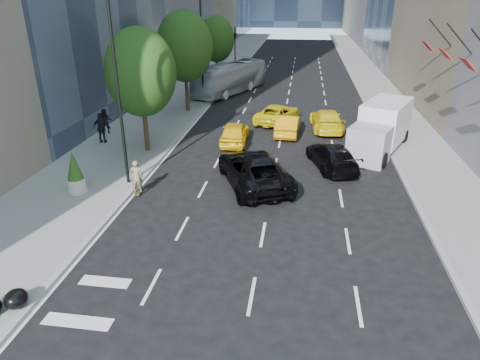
% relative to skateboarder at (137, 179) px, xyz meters
% --- Properties ---
extents(ground, '(160.00, 160.00, 0.00)m').
position_rel_skateboarder_xyz_m(ground, '(5.60, -3.00, -0.85)').
color(ground, black).
rests_on(ground, ground).
extents(sidewalk_left, '(6.00, 120.00, 0.15)m').
position_rel_skateboarder_xyz_m(sidewalk_left, '(-3.40, 27.00, -0.77)').
color(sidewalk_left, slate).
rests_on(sidewalk_left, ground).
extents(sidewalk_right, '(4.00, 120.00, 0.15)m').
position_rel_skateboarder_xyz_m(sidewalk_right, '(15.60, 27.00, -0.77)').
color(sidewalk_right, slate).
rests_on(sidewalk_right, ground).
extents(lamp_near, '(2.13, 0.22, 10.00)m').
position_rel_skateboarder_xyz_m(lamp_near, '(-0.72, 1.00, 4.97)').
color(lamp_near, black).
rests_on(lamp_near, sidewalk_left).
extents(lamp_far, '(2.13, 0.22, 10.00)m').
position_rel_skateboarder_xyz_m(lamp_far, '(-0.72, 19.00, 4.97)').
color(lamp_far, black).
rests_on(lamp_far, sidewalk_left).
extents(tree_near, '(4.20, 4.20, 7.46)m').
position_rel_skateboarder_xyz_m(tree_near, '(-1.60, 6.00, 4.12)').
color(tree_near, black).
rests_on(tree_near, sidewalk_left).
extents(tree_mid, '(4.50, 4.50, 7.99)m').
position_rel_skateboarder_xyz_m(tree_mid, '(-1.60, 16.00, 4.47)').
color(tree_mid, black).
rests_on(tree_mid, sidewalk_left).
extents(tree_far, '(3.90, 3.90, 6.92)m').
position_rel_skateboarder_xyz_m(tree_far, '(-1.60, 29.00, 3.78)').
color(tree_far, black).
rests_on(tree_far, sidewalk_left).
extents(traffic_signal, '(2.48, 0.53, 5.20)m').
position_rel_skateboarder_xyz_m(traffic_signal, '(-0.80, 37.00, 3.39)').
color(traffic_signal, black).
rests_on(traffic_signal, sidewalk_left).
extents(facade_flags, '(1.85, 13.30, 2.05)m').
position_rel_skateboarder_xyz_m(facade_flags, '(16.24, 7.00, 5.34)').
color(facade_flags, black).
rests_on(facade_flags, ground).
extents(skateboarder, '(0.68, 0.50, 1.69)m').
position_rel_skateboarder_xyz_m(skateboarder, '(0.00, 0.00, 0.00)').
color(skateboarder, olive).
rests_on(skateboarder, ground).
extents(black_sedan_lincoln, '(5.00, 6.75, 1.71)m').
position_rel_skateboarder_xyz_m(black_sedan_lincoln, '(5.62, 2.00, 0.01)').
color(black_sedan_lincoln, black).
rests_on(black_sedan_lincoln, ground).
extents(black_sedan_mercedes, '(3.26, 5.24, 1.42)m').
position_rel_skateboarder_xyz_m(black_sedan_mercedes, '(9.80, 5.00, -0.14)').
color(black_sedan_mercedes, black).
rests_on(black_sedan_mercedes, ground).
extents(taxi_a, '(1.91, 4.36, 1.46)m').
position_rel_skateboarder_xyz_m(taxi_a, '(3.60, 8.50, -0.11)').
color(taxi_a, yellow).
rests_on(taxi_a, ground).
extents(taxi_b, '(1.73, 4.42, 1.43)m').
position_rel_skateboarder_xyz_m(taxi_b, '(7.05, 11.00, -0.13)').
color(taxi_b, orange).
rests_on(taxi_b, ground).
extents(taxi_c, '(3.69, 5.51, 1.40)m').
position_rel_skateboarder_xyz_m(taxi_c, '(6.10, 13.84, -0.14)').
color(taxi_c, yellow).
rests_on(taxi_c, ground).
extents(taxi_d, '(2.50, 5.27, 1.49)m').
position_rel_skateboarder_xyz_m(taxi_d, '(9.80, 12.50, -0.10)').
color(taxi_d, yellow).
rests_on(taxi_d, ground).
extents(city_bus, '(6.24, 10.68, 2.93)m').
position_rel_skateboarder_xyz_m(city_bus, '(0.80, 23.79, 0.62)').
color(city_bus, '#B9BCC0').
rests_on(city_bus, ground).
extents(box_truck, '(4.69, 6.76, 3.06)m').
position_rel_skateboarder_xyz_m(box_truck, '(12.92, 8.26, 0.71)').
color(box_truck, silver).
rests_on(box_truck, ground).
extents(pedestrian_a, '(0.97, 0.82, 1.76)m').
position_rel_skateboarder_xyz_m(pedestrian_a, '(-5.60, 8.85, 0.19)').
color(pedestrian_a, black).
rests_on(pedestrian_a, sidewalk_left).
extents(pedestrian_b, '(1.22, 0.59, 2.01)m').
position_rel_skateboarder_xyz_m(pedestrian_b, '(-4.99, 6.92, 0.31)').
color(pedestrian_b, black).
rests_on(pedestrian_b, sidewalk_left).
extents(planter_shrub, '(0.88, 0.88, 2.12)m').
position_rel_skateboarder_xyz_m(planter_shrub, '(-2.97, -0.48, 0.31)').
color(planter_shrub, '#B9AA99').
rests_on(planter_shrub, sidewalk_left).
extents(garbage_bags, '(1.22, 1.18, 0.60)m').
position_rel_skateboarder_xyz_m(garbage_bags, '(-0.95, -8.96, -0.41)').
color(garbage_bags, black).
rests_on(garbage_bags, sidewalk_left).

